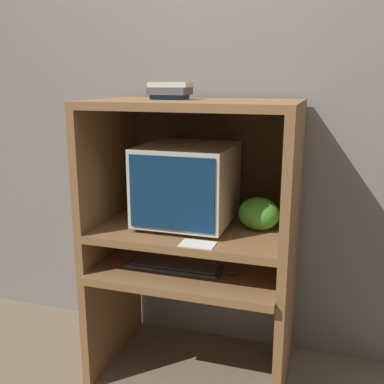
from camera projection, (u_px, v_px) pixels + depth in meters
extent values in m
cube|color=gray|center=(215.00, 115.00, 2.41)|extent=(6.00, 0.06, 2.60)
cube|color=brown|center=(114.00, 303.00, 2.44)|extent=(0.04, 0.63, 0.61)
cube|color=brown|center=(285.00, 331.00, 2.17)|extent=(0.04, 0.63, 0.61)
cube|color=brown|center=(186.00, 275.00, 2.11)|extent=(0.88, 0.42, 0.04)
cube|color=brown|center=(111.00, 234.00, 2.34)|extent=(0.04, 0.63, 0.19)
cube|color=brown|center=(289.00, 254.00, 2.08)|extent=(0.04, 0.63, 0.19)
cube|color=brown|center=(195.00, 228.00, 2.19)|extent=(0.88, 0.63, 0.04)
cube|color=brown|center=(107.00, 160.00, 2.25)|extent=(0.04, 0.63, 0.60)
cube|color=brown|center=(294.00, 170.00, 1.98)|extent=(0.04, 0.63, 0.60)
cube|color=brown|center=(195.00, 104.00, 2.05)|extent=(0.88, 0.63, 0.04)
cube|color=#48321E|center=(211.00, 155.00, 2.40)|extent=(0.88, 0.01, 0.60)
cylinder|color=beige|center=(188.00, 221.00, 2.22)|extent=(0.24, 0.24, 0.02)
cube|color=beige|center=(188.00, 183.00, 2.18)|extent=(0.43, 0.46, 0.37)
cube|color=navy|center=(171.00, 194.00, 1.96)|extent=(0.39, 0.01, 0.33)
cube|color=#2D2D30|center=(174.00, 267.00, 2.14)|extent=(0.45, 0.14, 0.02)
cube|color=#474749|center=(174.00, 264.00, 2.13)|extent=(0.42, 0.11, 0.01)
ellipsoid|color=#28282B|center=(232.00, 272.00, 2.07)|extent=(0.06, 0.04, 0.03)
ellipsoid|color=green|center=(259.00, 214.00, 2.10)|extent=(0.19, 0.14, 0.16)
cube|color=navy|center=(170.00, 97.00, 2.09)|extent=(0.16, 0.11, 0.02)
cube|color=#4C4C51|center=(170.00, 91.00, 2.08)|extent=(0.18, 0.14, 0.03)
cube|color=beige|center=(171.00, 85.00, 2.08)|extent=(0.19, 0.12, 0.02)
cube|color=white|center=(198.00, 244.00, 1.92)|extent=(0.15, 0.10, 0.00)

